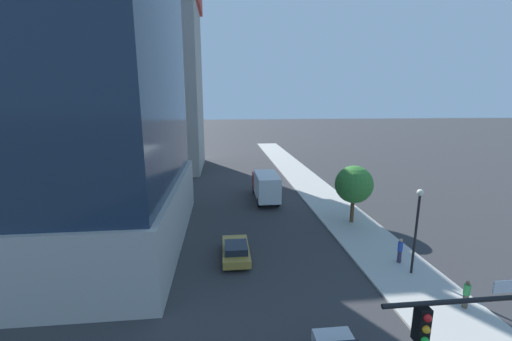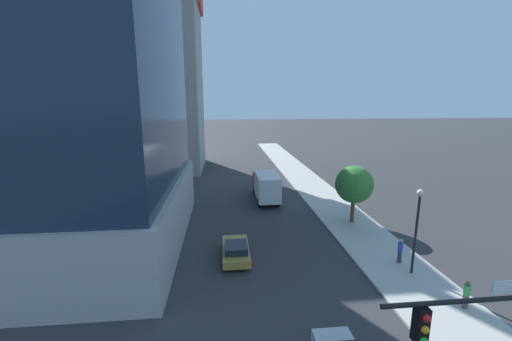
{
  "view_description": "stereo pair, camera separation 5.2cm",
  "coord_description": "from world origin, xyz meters",
  "views": [
    {
      "loc": [
        -2.88,
        -4.91,
        11.37
      ],
      "look_at": [
        -0.73,
        15.53,
        6.88
      ],
      "focal_mm": 22.31,
      "sensor_mm": 36.0,
      "label": 1
    },
    {
      "loc": [
        -2.83,
        -4.92,
        11.37
      ],
      "look_at": [
        -0.73,
        15.53,
        6.88
      ],
      "focal_mm": 22.31,
      "sensor_mm": 36.0,
      "label": 2
    }
  ],
  "objects": [
    {
      "name": "street_lamp",
      "position": [
        9.47,
        13.2,
        3.94
      ],
      "size": [
        0.44,
        0.44,
        5.79
      ],
      "color": "black",
      "rests_on": "sidewalk"
    },
    {
      "name": "pedestrian_blue_shirt",
      "position": [
        9.42,
        14.64,
        1.07
      ],
      "size": [
        0.34,
        0.34,
        1.79
      ],
      "color": "#38334C",
      "rests_on": "sidewalk"
    },
    {
      "name": "pedestrian_green_shirt",
      "position": [
        10.3,
        9.44,
        0.96
      ],
      "size": [
        0.34,
        0.34,
        1.61
      ],
      "color": "brown",
      "rests_on": "sidewalk"
    },
    {
      "name": "car_gold",
      "position": [
        -2.11,
        16.68,
        0.65
      ],
      "size": [
        1.94,
        4.47,
        1.31
      ],
      "color": "#AD8938",
      "rests_on": "ground"
    },
    {
      "name": "sidewalk",
      "position": [
        8.93,
        20.0,
        0.07
      ],
      "size": [
        5.1,
        120.0,
        0.15
      ],
      "primitive_type": "cube",
      "color": "#B2AFA8",
      "rests_on": "ground"
    },
    {
      "name": "street_tree",
      "position": [
        9.13,
        22.47,
        3.82
      ],
      "size": [
        3.49,
        3.49,
        5.43
      ],
      "color": "brown",
      "rests_on": "sidewalk"
    },
    {
      "name": "construction_building",
      "position": [
        -14.32,
        50.23,
        16.06
      ],
      "size": [
        16.67,
        23.27,
        38.45
      ],
      "color": "#9E9B93",
      "rests_on": "ground"
    },
    {
      "name": "box_truck",
      "position": [
        1.98,
        30.47,
        1.84
      ],
      "size": [
        2.43,
        7.77,
        3.32
      ],
      "color": "#B21E1E",
      "rests_on": "ground"
    }
  ]
}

